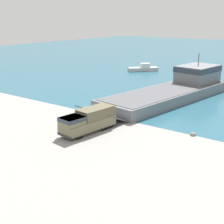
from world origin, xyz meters
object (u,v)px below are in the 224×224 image
(military_truck, at_px, (88,120))
(mooring_bollard, at_px, (88,114))
(soldier_on_ramp, at_px, (69,121))
(moored_boat_a, at_px, (143,68))
(landing_craft, at_px, (177,87))

(military_truck, bearing_deg, mooring_bollard, -131.32)
(soldier_on_ramp, distance_m, moored_boat_a, 49.58)
(mooring_bollard, bearing_deg, military_truck, -49.25)
(military_truck, bearing_deg, soldier_on_ramp, -72.92)
(mooring_bollard, bearing_deg, landing_craft, 73.29)
(landing_craft, xyz_separation_m, moored_boat_a, (-20.24, 22.14, -1.12))
(moored_boat_a, bearing_deg, landing_craft, 175.40)
(moored_boat_a, distance_m, mooring_bollard, 43.91)
(moored_boat_a, height_order, mooring_bollard, moored_boat_a)
(moored_boat_a, relative_size, mooring_bollard, 10.09)
(mooring_bollard, bearing_deg, moored_boat_a, 109.20)
(soldier_on_ramp, bearing_deg, military_truck, 15.14)
(soldier_on_ramp, xyz_separation_m, moored_boat_a, (-15.76, 47.01, -0.29))
(military_truck, bearing_deg, landing_craft, -175.48)
(soldier_on_ramp, bearing_deg, moored_boat_a, 114.52)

